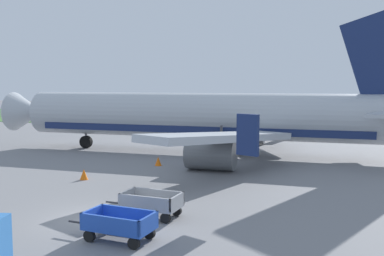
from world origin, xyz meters
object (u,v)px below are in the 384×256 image
baggage_cart_nearest (119,224)px  traffic_cone_near_plane (84,174)px  baggage_cart_second_in_row (151,203)px  airplane (210,117)px  traffic_cone_mid_apron (158,161)px

baggage_cart_nearest → traffic_cone_near_plane: 11.01m
baggage_cart_second_in_row → traffic_cone_near_plane: (-6.72, 5.74, -0.28)m
traffic_cone_near_plane → airplane: bearing=67.7°
baggage_cart_second_in_row → traffic_cone_mid_apron: (-4.11, 11.30, -0.29)m
airplane → baggage_cart_second_in_row: (1.94, -17.39, -2.45)m
baggage_cart_second_in_row → traffic_cone_near_plane: baggage_cart_second_in_row is taller
baggage_cart_nearest → traffic_cone_near_plane: bearing=127.4°
airplane → traffic_cone_near_plane: 12.89m
baggage_cart_nearest → traffic_cone_mid_apron: (-4.08, 14.31, -0.29)m
traffic_cone_near_plane → baggage_cart_nearest: bearing=-52.6°
traffic_cone_near_plane → baggage_cart_second_in_row: bearing=-40.5°
traffic_cone_mid_apron → traffic_cone_near_plane: bearing=-115.1°
airplane → baggage_cart_second_in_row: bearing=-83.6°
traffic_cone_mid_apron → baggage_cart_second_in_row: bearing=-70.0°
airplane → traffic_cone_mid_apron: 7.02m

